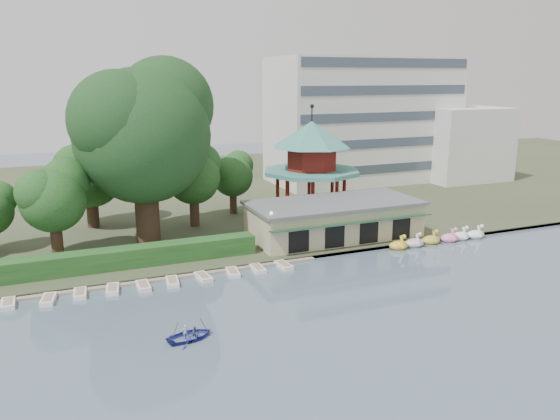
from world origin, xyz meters
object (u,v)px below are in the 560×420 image
dock (135,281)px  pavilion (311,159)px  big_tree (144,126)px  boathouse (334,219)px  rowboat_with_passengers (190,333)px

dock → pavilion: size_ratio=2.52×
pavilion → big_tree: (-20.81, -3.78, 4.98)m
pavilion → dock: bearing=-148.3°
dock → boathouse: boathouse is taller
boathouse → pavilion: pavilion is taller
rowboat_with_passengers → boathouse: bearing=40.3°
boathouse → big_tree: (-18.81, 6.25, 10.09)m
rowboat_with_passengers → big_tree: bearing=87.1°
pavilion → rowboat_with_passengers: (-21.99, -26.99, -7.02)m
boathouse → big_tree: bearing=161.6°
dock → boathouse: (22.00, 4.77, 2.25)m
big_tree → rowboat_with_passengers: size_ratio=3.79×
pavilion → big_tree: big_tree is taller
dock → big_tree: 16.85m
pavilion → boathouse: bearing=-101.3°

